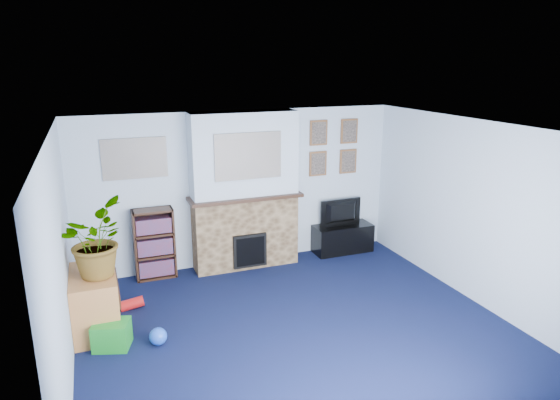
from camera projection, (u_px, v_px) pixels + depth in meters
name	position (u px, v px, depth m)	size (l,w,h in m)	color
floor	(296.00, 328.00, 6.02)	(5.00, 4.50, 0.01)	#0E1436
ceiling	(298.00, 129.00, 5.37)	(5.00, 4.50, 0.01)	white
wall_back	(241.00, 188.00, 7.72)	(5.00, 0.04, 2.40)	silver
wall_front	(415.00, 329.00, 3.68)	(5.00, 0.04, 2.40)	silver
wall_left	(60.00, 265.00, 4.84)	(0.04, 4.50, 2.40)	silver
wall_right	(472.00, 211.00, 6.56)	(0.04, 4.50, 2.40)	silver
chimney_breast	(245.00, 193.00, 7.54)	(1.72, 0.50, 2.40)	brown
collage_main	(248.00, 156.00, 7.19)	(1.00, 0.03, 0.68)	gray
collage_left	(135.00, 158.00, 7.02)	(0.90, 0.03, 0.58)	gray
portrait_tl	(319.00, 133.00, 7.94)	(0.30, 0.03, 0.40)	brown
portrait_tr	(349.00, 131.00, 8.12)	(0.30, 0.03, 0.40)	brown
portrait_bl	(318.00, 164.00, 8.07)	(0.30, 0.03, 0.40)	brown
portrait_br	(348.00, 161.00, 8.26)	(0.30, 0.03, 0.40)	brown
tv_stand	(342.00, 239.00, 8.37)	(0.98, 0.41, 0.47)	black
television	(343.00, 213.00, 8.26)	(0.74, 0.10, 0.42)	black
bookshelf	(154.00, 245.00, 7.31)	(0.58, 0.28, 1.05)	#331D12
sideboard	(95.00, 302.00, 5.90)	(0.51, 0.92, 0.72)	#BF773D
potted_plant	(93.00, 240.00, 5.66)	(0.78, 0.67, 0.86)	#26661E
mantel_clock	(243.00, 191.00, 7.48)	(0.10, 0.06, 0.14)	gold
mantel_candle	(261.00, 189.00, 7.58)	(0.05, 0.05, 0.15)	#B2BFC6
mantel_teddy	(211.00, 195.00, 7.31)	(0.12, 0.12, 0.12)	gray
mantel_can	(284.00, 188.00, 7.71)	(0.06, 0.06, 0.11)	red
green_crate	(112.00, 336.00, 5.58)	(0.38, 0.31, 0.31)	#198C26
toy_ball	(158.00, 337.00, 5.64)	(0.20, 0.20, 0.20)	blue
toy_block	(92.00, 315.00, 6.10)	(0.18, 0.18, 0.22)	red
toy_tube	(132.00, 304.00, 6.46)	(0.14, 0.14, 0.30)	red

